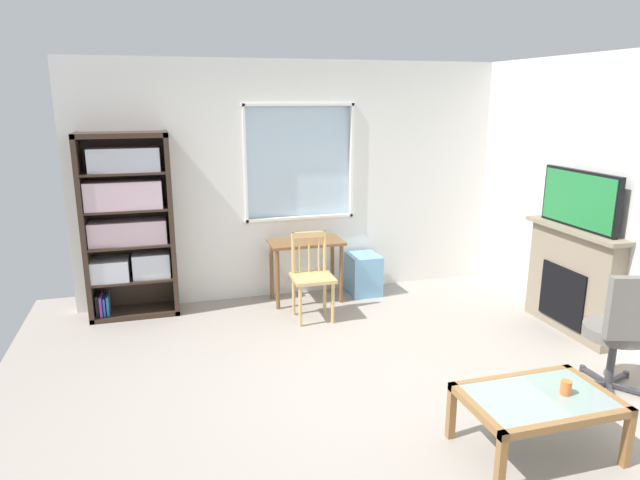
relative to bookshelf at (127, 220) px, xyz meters
The scene contains 11 objects.
ground 3.01m from the bookshelf, 50.00° to the right, with size 5.85×5.82×0.02m, color #9E9389.
wall_back_with_window 1.85m from the bookshelf, ahead, with size 4.85×0.15×2.65m.
bookshelf is the anchor object (origin of this frame).
desk_under_window 1.92m from the bookshelf, ahead, with size 0.82×0.44×0.70m.
wooden_chair 1.98m from the bookshelf, 19.10° to the right, with size 0.43×0.41×0.90m.
plastic_drawer_unit 2.69m from the bookshelf, ahead, with size 0.35×0.40×0.47m, color #72ADDB.
fireplace 4.48m from the bookshelf, 21.42° to the right, with size 0.26×1.20×1.05m.
tv 4.45m from the bookshelf, 21.50° to the right, with size 0.06×0.97×0.55m.
office_chair 4.61m from the bookshelf, 36.96° to the right, with size 0.58×0.61×1.00m.
coffee_table 4.20m from the bookshelf, 51.25° to the right, with size 0.95×0.63×0.41m.
sippy_cup 4.31m from the bookshelf, 49.60° to the right, with size 0.07×0.07×0.09m, color orange.
Camera 1 is at (-1.46, -3.77, 2.27)m, focal length 31.45 mm.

